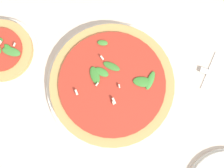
{
  "coord_description": "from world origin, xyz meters",
  "views": [
    {
      "loc": [
        0.02,
        -0.08,
        0.75
      ],
      "look_at": [
        -0.02,
        0.02,
        0.03
      ],
      "focal_mm": 50.0,
      "sensor_mm": 36.0,
      "label": 1
    }
  ],
  "objects": [
    {
      "name": "ground_plane",
      "position": [
        0.0,
        0.0,
        0.0
      ],
      "size": [
        6.0,
        6.0,
        0.0
      ],
      "primitive_type": "plane",
      "color": "beige"
    },
    {
      "name": "pizza_personal_side",
      "position": [
        -0.3,
        0.01,
        0.02
      ],
      "size": [
        0.17,
        0.17,
        0.05
      ],
      "color": "silver",
      "rests_on": "ground_plane"
    },
    {
      "name": "pizza_arugula_main",
      "position": [
        -0.02,
        0.02,
        0.02
      ],
      "size": [
        0.32,
        0.32,
        0.05
      ],
      "color": "silver",
      "rests_on": "ground_plane"
    }
  ]
}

